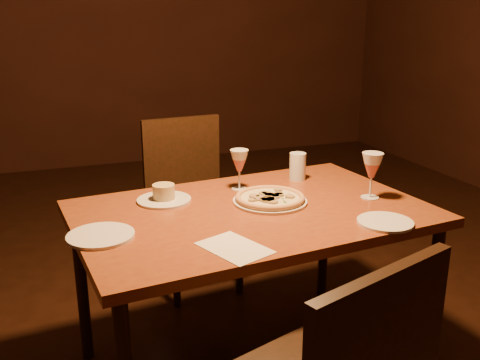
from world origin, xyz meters
name	(u,v)px	position (x,y,z in m)	size (l,w,h in m)	color
back_wall	(82,5)	(0.00, 3.50, 1.50)	(6.00, 0.04, 3.00)	#331710
dining_table	(252,224)	(0.27, 0.02, 0.64)	(1.38, 0.96, 0.70)	brown
chair_far	(191,194)	(0.26, 0.86, 0.50)	(0.46, 0.46, 0.89)	black
pizza_plate	(270,198)	(0.37, 0.07, 0.72)	(0.29, 0.29, 0.03)	silver
ramekin_saucer	(164,196)	(-0.02, 0.23, 0.72)	(0.21, 0.21, 0.07)	silver
wine_glass_far	(239,170)	(0.31, 0.27, 0.79)	(0.08, 0.08, 0.17)	#B04F49
wine_glass_right	(371,176)	(0.77, -0.02, 0.79)	(0.08, 0.08, 0.19)	#B04F49
water_tumbler	(298,166)	(0.61, 0.31, 0.76)	(0.07, 0.07, 0.12)	silver
side_plate_left	(101,236)	(-0.29, -0.06, 0.71)	(0.22, 0.22, 0.01)	silver
side_plate_near	(385,222)	(0.66, -0.28, 0.70)	(0.20, 0.20, 0.01)	silver
menu_card	(235,248)	(0.09, -0.29, 0.70)	(0.15, 0.23, 0.00)	silver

